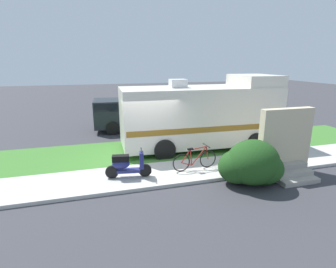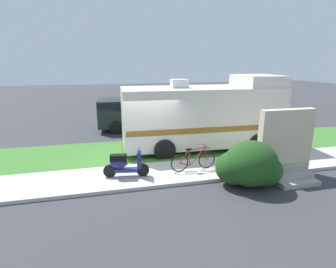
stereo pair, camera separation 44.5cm
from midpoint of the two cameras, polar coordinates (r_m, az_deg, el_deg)
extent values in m
plane|color=#38383D|center=(10.68, -5.11, -6.45)|extent=(80.00, 80.00, 0.00)
cube|color=beige|center=(9.57, -3.73, -8.70)|extent=(24.00, 2.00, 0.12)
cube|color=#3D752D|center=(12.05, -6.47, -3.70)|extent=(24.00, 3.40, 0.08)
cube|color=silver|center=(12.26, 5.88, 4.09)|extent=(7.25, 2.69, 2.55)
cube|color=silver|center=(13.23, 17.28, 10.99)|extent=(1.87, 2.41, 0.50)
cube|color=#8C601E|center=(12.34, 5.83, 2.35)|extent=(7.10, 2.70, 0.24)
cube|color=black|center=(13.82, 20.07, 6.39)|extent=(0.14, 2.11, 0.90)
cube|color=silver|center=(11.74, 1.04, 10.85)|extent=(0.72, 0.62, 0.36)
cylinder|color=black|center=(14.45, 12.46, 0.95)|extent=(0.91, 0.31, 0.90)
cylinder|color=black|center=(12.45, 17.30, -1.71)|extent=(0.91, 0.31, 0.90)
cylinder|color=black|center=(13.14, -4.15, -0.15)|extent=(0.91, 0.31, 0.90)
cylinder|color=black|center=(10.91, -1.93, -3.39)|extent=(0.91, 0.31, 0.90)
cylinder|color=black|center=(9.24, -6.34, -7.79)|extent=(0.45, 0.16, 0.44)
cylinder|color=black|center=(9.30, -13.36, -7.97)|extent=(0.45, 0.16, 0.44)
cube|color=navy|center=(9.25, -9.87, -7.78)|extent=(0.82, 0.40, 0.10)
cube|color=black|center=(9.09, -11.56, -5.15)|extent=(0.59, 0.34, 0.20)
ellipsoid|color=navy|center=(9.16, -11.50, -6.32)|extent=(0.64, 0.39, 0.36)
cube|color=navy|center=(9.10, -7.12, -5.61)|extent=(0.19, 0.34, 0.56)
cylinder|color=black|center=(8.98, -7.20, -3.52)|extent=(0.11, 0.50, 0.04)
sphere|color=white|center=(9.03, -7.16, -4.54)|extent=(0.12, 0.12, 0.12)
torus|color=black|center=(9.96, 7.33, -5.38)|extent=(0.67, 0.10, 0.66)
torus|color=black|center=(9.52, 1.56, -6.24)|extent=(0.67, 0.10, 0.66)
cylinder|color=maroon|center=(9.73, 5.39, -4.72)|extent=(0.61, 0.09, 0.67)
cylinder|color=maroon|center=(9.61, 3.65, -5.11)|extent=(0.10, 0.04, 0.60)
cylinder|color=maroon|center=(9.62, 5.27, -3.07)|extent=(0.65, 0.09, 0.09)
cylinder|color=maroon|center=(9.62, 2.69, -6.49)|extent=(0.42, 0.07, 0.18)
cylinder|color=maroon|center=(9.50, 2.53, -4.84)|extent=(0.37, 0.07, 0.47)
cylinder|color=maroon|center=(9.85, 7.15, -4.06)|extent=(0.12, 0.05, 0.51)
cube|color=black|center=(9.49, 3.51, -3.26)|extent=(0.21, 0.12, 0.06)
cylinder|color=black|center=(9.74, 6.99, -2.48)|extent=(0.07, 0.52, 0.03)
cube|color=#1E2328|center=(15.88, -12.09, 4.49)|extent=(2.51, 2.19, 1.54)
cube|color=black|center=(15.80, -12.19, 6.17)|extent=(2.40, 2.20, 0.44)
cube|color=#1E2328|center=(16.16, -2.62, 3.43)|extent=(3.04, 2.23, 0.68)
cylinder|color=black|center=(15.08, -12.65, 1.26)|extent=(0.78, 0.29, 0.76)
cylinder|color=black|center=(16.97, -12.60, 2.82)|extent=(0.78, 0.29, 0.76)
cylinder|color=black|center=(15.34, -0.76, 1.88)|extent=(0.78, 0.29, 0.76)
cylinder|color=black|center=(17.20, -2.00, 3.36)|extent=(0.78, 0.29, 0.76)
cube|color=#9E998E|center=(10.13, 24.24, -8.58)|extent=(1.40, 0.96, 0.16)
cube|color=#9E998E|center=(10.18, 23.76, -7.43)|extent=(1.40, 0.64, 0.16)
cube|color=#9E998E|center=(10.24, 23.30, -6.29)|extent=(1.40, 0.32, 0.16)
cube|color=beige|center=(10.21, 22.69, -1.52)|extent=(2.00, 0.30, 2.40)
ellipsoid|color=#1E4719|center=(9.03, 16.46, -5.84)|extent=(1.75, 1.58, 1.49)
ellipsoid|color=#1E4719|center=(9.02, 13.41, -6.85)|extent=(1.31, 1.18, 1.12)
ellipsoid|color=#1E4719|center=(9.22, 18.88, -7.08)|extent=(1.23, 1.10, 1.04)
cylinder|color=#B2B2B7|center=(10.54, 16.30, -6.12)|extent=(0.08, 0.08, 0.18)
cylinder|color=#B2B2B7|center=(10.50, 16.34, -5.57)|extent=(0.03, 0.03, 0.04)
cylinder|color=black|center=(10.49, 16.35, -5.45)|extent=(0.04, 0.04, 0.01)
camera|label=1|loc=(0.22, -91.18, -0.33)|focal=28.29mm
camera|label=2|loc=(0.22, 88.82, 0.33)|focal=28.29mm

